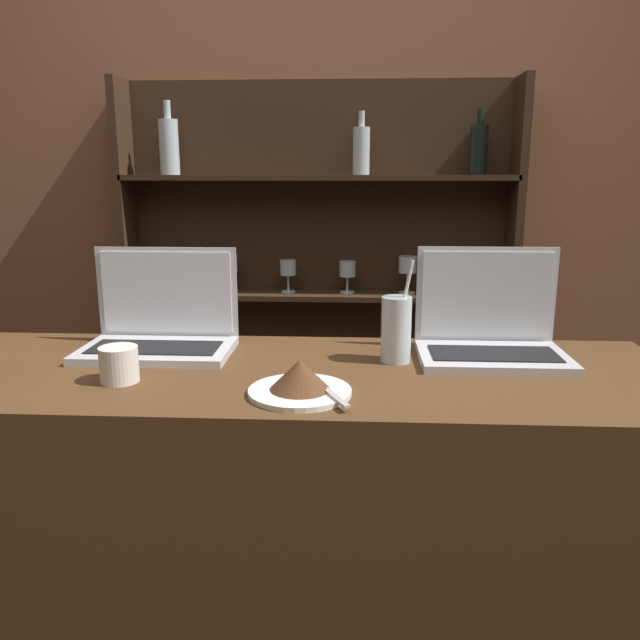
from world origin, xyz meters
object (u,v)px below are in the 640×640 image
at_px(laptop_far, 490,333).
at_px(water_glass, 396,329).
at_px(coffee_cup, 119,364).
at_px(cake_plate, 300,381).
at_px(laptop_near, 161,328).

height_order(laptop_far, water_glass, laptop_far).
height_order(laptop_far, coffee_cup, laptop_far).
height_order(cake_plate, water_glass, water_glass).
bearing_deg(cake_plate, coffee_cup, 171.57).
bearing_deg(laptop_far, laptop_near, 179.51).
bearing_deg(water_glass, laptop_far, 14.28).
distance_m(laptop_far, coffee_cup, 0.78).
distance_m(cake_plate, water_glass, 0.29).
relative_size(laptop_near, coffee_cup, 4.46).
bearing_deg(laptop_far, coffee_cup, -163.87).
relative_size(laptop_far, coffee_cup, 4.24).
height_order(laptop_near, laptop_far, laptop_far).
bearing_deg(water_glass, coffee_cup, -163.16).
bearing_deg(laptop_near, laptop_far, -0.49).
bearing_deg(cake_plate, water_glass, 49.24).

